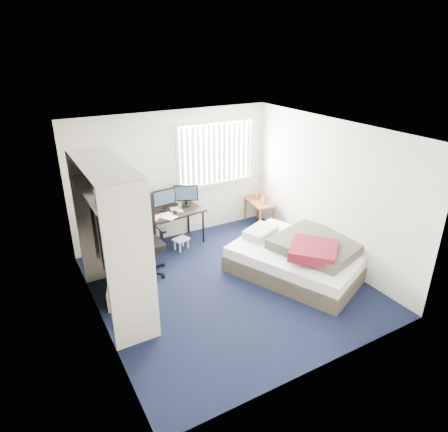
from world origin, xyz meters
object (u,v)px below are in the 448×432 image
office_chair (144,243)px  bed (301,257)px  desk (165,210)px  nightstand (259,204)px

office_chair → bed: office_chair is taller
office_chair → bed: size_ratio=0.54×
desk → bed: (1.63, -2.01, -0.45)m
nightstand → bed: 2.02m
desk → nightstand: (2.10, -0.05, -0.27)m
office_chair → bed: 2.66m
office_chair → nightstand: office_chair is taller
office_chair → bed: (2.30, -1.32, -0.24)m
nightstand → bed: size_ratio=0.33×
office_chair → nightstand: (2.77, 0.63, -0.05)m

